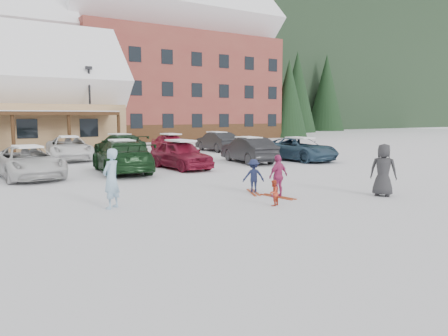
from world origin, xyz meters
TOP-DOWN VIEW (x-y plane):
  - ground at (0.00, 0.00)m, footprint 160.00×160.00m
  - alpine_hotel at (14.27, 38.00)m, footprint 31.48×14.01m
  - lamp_post at (2.32, 23.64)m, footprint 0.50×0.25m
  - conifer_1 at (30.00, 32.00)m, footprint 4.84×4.84m
  - conifer_3 at (6.00, 44.00)m, footprint 3.96×3.96m
  - conifer_4 at (34.00, 46.00)m, footprint 5.06×5.06m
  - adult_skier at (-3.39, 1.37)m, footprint 0.77×0.73m
  - toddler_red at (0.86, -0.91)m, footprint 0.47×0.43m
  - child_navy at (1.70, 1.25)m, footprint 0.89×0.73m
  - skis_child_navy at (1.70, 1.25)m, footprint 0.76×1.36m
  - child_magenta at (1.89, 0.11)m, footprint 0.88×0.48m
  - skis_child_magenta at (1.89, 0.11)m, footprint 0.41×1.41m
  - bystander_dark at (5.01, -1.65)m, footprint 0.93×1.04m
  - parked_car_2 at (-4.42, 9.53)m, footprint 2.67×5.20m
  - parked_car_3 at (-0.33, 9.07)m, footprint 2.89×5.63m
  - parked_car_4 at (2.77, 9.00)m, footprint 1.97×4.39m
  - parked_car_5 at (7.46, 9.53)m, footprint 2.16×4.67m
  - parked_car_6 at (10.79, 8.81)m, footprint 2.55×5.15m
  - parked_car_10 at (-1.02, 16.63)m, footprint 3.06×5.53m
  - parked_car_11 at (2.40, 17.21)m, footprint 2.43×5.33m
  - parked_car_12 at (6.15, 17.17)m, footprint 1.83×4.28m
  - parked_car_13 at (10.29, 17.64)m, footprint 1.78×4.56m

SIDE VIEW (x-z plane):
  - ground at x=0.00m, z-range 0.00..0.00m
  - skis_child_navy at x=1.70m, z-range 0.00..0.03m
  - skis_child_magenta at x=1.89m, z-range 0.00..0.03m
  - toddler_red at x=0.86m, z-range 0.00..0.79m
  - child_navy at x=1.70m, z-range 0.00..1.20m
  - parked_car_6 at x=10.79m, z-range 0.00..1.40m
  - parked_car_2 at x=-4.42m, z-range 0.00..1.40m
  - child_magenta at x=1.89m, z-range 0.00..1.43m
  - parked_car_12 at x=6.15m, z-range 0.00..1.44m
  - parked_car_4 at x=2.77m, z-range 0.00..1.46m
  - parked_car_10 at x=-1.02m, z-range 0.00..1.46m
  - parked_car_13 at x=10.29m, z-range 0.00..1.48m
  - parked_car_5 at x=7.46m, z-range 0.00..1.48m
  - parked_car_11 at x=2.40m, z-range 0.00..1.51m
  - parked_car_3 at x=-0.33m, z-range 0.00..1.56m
  - adult_skier at x=-3.39m, z-range 0.00..1.77m
  - bystander_dark at x=5.01m, z-range 0.00..1.79m
  - lamp_post at x=2.32m, z-range 0.41..6.95m
  - conifer_3 at x=6.00m, z-range 0.53..9.71m
  - conifer_1 at x=30.00m, z-range 0.65..11.87m
  - conifer_4 at x=34.00m, z-range 0.68..12.41m
  - alpine_hotel at x=14.27m, z-range -2.11..19.37m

